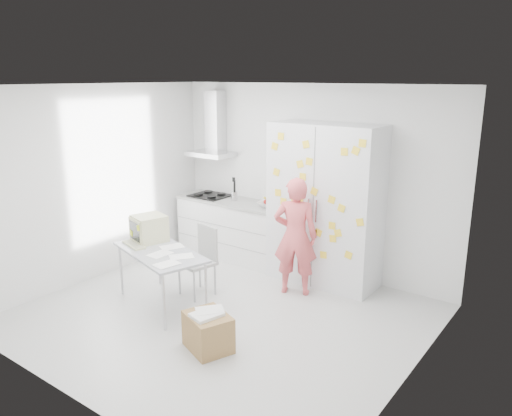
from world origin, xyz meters
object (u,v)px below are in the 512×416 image
Objects in this scene: desk at (153,238)px; chair at (201,256)px; person at (295,236)px; cardboard_box at (208,331)px.

desk is 1.61× the size of chair.
person is 1.83m from desk.
person is at bearing 47.96° from chair.
chair is at bearing 12.88° from person.
cardboard_box is (1.00, -1.01, -0.31)m from chair.
desk is at bearing -121.23° from chair.
person is 1.07× the size of desk.
desk is 0.67m from chair.
person reaches higher than cardboard_box.
chair is at bearing 134.91° from cardboard_box.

